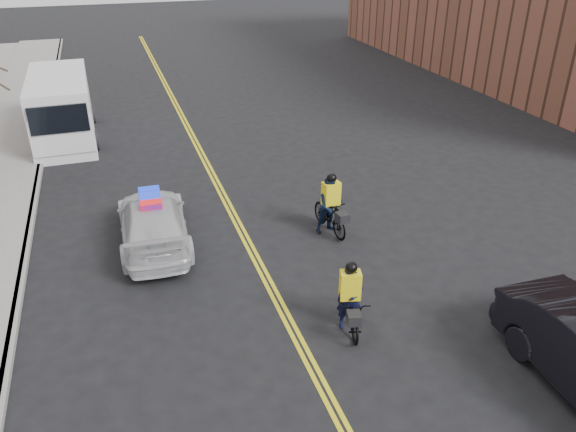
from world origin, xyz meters
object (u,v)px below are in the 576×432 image
(cyclist_near, at_px, (349,305))
(cyclist_far, at_px, (331,209))
(police_cruiser, at_px, (153,222))
(cargo_van, at_px, (62,110))

(cyclist_near, xyz_separation_m, cyclist_far, (1.27, 4.28, 0.14))
(police_cruiser, bearing_deg, cyclist_near, 127.94)
(cargo_van, relative_size, cyclist_near, 3.44)
(cyclist_near, distance_m, cyclist_far, 4.46)
(police_cruiser, bearing_deg, cargo_van, -73.18)
(cargo_van, distance_m, cyclist_near, 16.45)
(police_cruiser, xyz_separation_m, cyclist_far, (5.02, -0.93, 0.05))
(police_cruiser, height_order, cyclist_near, cyclist_near)
(police_cruiser, xyz_separation_m, cyclist_near, (3.74, -5.21, -0.08))
(police_cruiser, distance_m, cyclist_near, 6.41)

